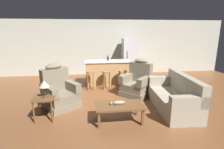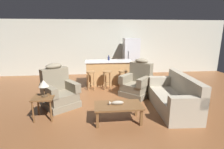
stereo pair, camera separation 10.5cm
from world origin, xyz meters
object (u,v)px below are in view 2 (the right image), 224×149
couch (175,98)px  table_lamp (44,84)px  bar_stool_middle (107,77)px  bar_stool_right (123,76)px  coffee_table (118,107)px  refrigerator (131,57)px  recliner_near_lamp (59,92)px  kitchen_island (108,72)px  bottle_tall_green (109,58)px  end_table (44,101)px  fish_figurine (116,103)px  bar_stool_left (91,77)px  recliner_near_island (137,83)px

couch → table_lamp: (-3.31, -0.13, 0.53)m
bar_stool_middle → bar_stool_right: bearing=0.0°
coffee_table → refrigerator: bearing=74.2°
recliner_near_lamp → bar_stool_right: recliner_near_lamp is taller
kitchen_island → bottle_tall_green: bottle_tall_green is taller
refrigerator → end_table: bearing=-127.2°
couch → table_lamp: bearing=5.8°
fish_figurine → bar_stool_right: 2.44m
recliner_near_lamp → kitchen_island: 2.51m
refrigerator → kitchen_island: bearing=-134.0°
coffee_table → bar_stool_middle: size_ratio=1.62×
coffee_table → bar_stool_middle: (-0.07, 2.40, 0.11)m
table_lamp → bar_stool_middle: (1.65, 2.05, -0.40)m
kitchen_island → bar_stool_right: (0.48, -0.63, -0.01)m
recliner_near_lamp → bar_stool_left: recliner_near_lamp is taller
table_lamp → kitchen_island: 3.23m
recliner_near_lamp → kitchen_island: size_ratio=0.67×
coffee_table → recliner_near_lamp: bearing=145.0°
end_table → bar_stool_left: bar_stool_left is taller
couch → fish_figurine: bearing=19.0°
coffee_table → fish_figurine: (-0.04, 0.02, 0.10)m
bar_stool_middle → bottle_tall_green: (0.13, 0.72, 0.56)m
bar_stool_middle → bar_stool_left: bearing=180.0°
bar_stool_right → refrigerator: size_ratio=0.39×
end_table → bottle_tall_green: bearing=56.9°
bar_stool_right → bottle_tall_green: 1.02m
recliner_near_lamp → end_table: bearing=-52.8°
refrigerator → bar_stool_middle: bearing=-124.6°
fish_figurine → bottle_tall_green: 3.15m
couch → bar_stool_middle: bearing=-45.6°
recliner_near_island → table_lamp: bearing=-18.1°
fish_figurine → end_table: (-1.71, 0.32, -0.00)m
bar_stool_left → bar_stool_middle: 0.58m
table_lamp → couch: bearing=2.3°
end_table → table_lamp: size_ratio=1.37×
fish_figurine → bar_stool_right: bar_stool_right is taller
recliner_near_island → bar_stool_right: recliner_near_island is taller
bar_stool_left → kitchen_island: bearing=42.6°
recliner_near_island → bar_stool_right: size_ratio=1.76×
refrigerator → coffee_table: bearing=-105.8°
table_lamp → bar_stool_left: bearing=62.5°
couch → recliner_near_island: (-0.72, 1.22, 0.08)m
bottle_tall_green → bar_stool_middle: bearing=-99.9°
couch → refrigerator: 3.81m
bar_stool_right → couch: bearing=-60.6°
fish_figurine → bar_stool_middle: (-0.03, 2.38, 0.01)m
coffee_table → fish_figurine: size_ratio=3.24×
coffee_table → bottle_tall_green: (0.06, 3.11, 0.66)m
bar_stool_left → refrigerator: size_ratio=0.39×
recliner_near_lamp → bar_stool_left: size_ratio=1.76×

